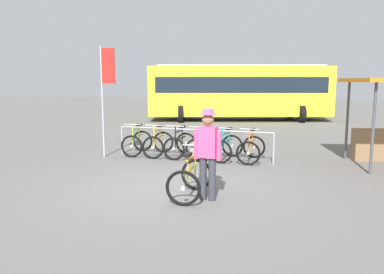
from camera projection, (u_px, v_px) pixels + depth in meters
ground_plane at (173, 187)px, 8.05m from camera, size 80.00×80.00×0.00m
bike_rack_rail at (193, 135)px, 10.78m from camera, size 4.60×0.37×0.88m
racked_bike_lime at (137, 142)px, 11.57m from camera, size 0.73×1.12×0.97m
racked_bike_yellow at (158, 143)px, 11.35m from camera, size 0.69×1.13×0.97m
racked_bike_black at (180, 145)px, 11.14m from camera, size 0.74×1.13×0.97m
racked_bike_red at (203, 146)px, 10.92m from camera, size 0.82×1.20×0.98m
racked_bike_teal at (227, 147)px, 10.70m from camera, size 0.84×1.20×0.97m
racked_bike_orange at (251, 149)px, 10.49m from camera, size 0.73×1.15×0.98m
featured_bicycle at (192, 172)px, 7.36m from camera, size 0.66×1.21×1.09m
person_with_featured_bike at (208, 151)px, 7.04m from camera, size 0.53×0.32×1.72m
bus_distant at (239, 89)px, 21.29m from camera, size 10.31×4.96×3.08m
banner_flag at (106, 81)px, 10.83m from camera, size 0.45×0.05×3.20m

